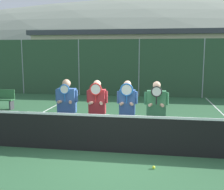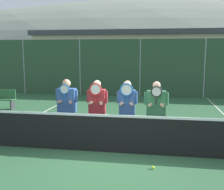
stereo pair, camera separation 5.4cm
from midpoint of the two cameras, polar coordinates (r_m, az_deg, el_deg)
The scene contains 14 objects.
ground_plane at distance 7.09m, azimuth 0.37°, elevation -11.61°, with size 120.00×120.00×0.00m, color #2D5B38.
hill_distant at distance 64.39m, azimuth 8.24°, elevation 6.50°, with size 129.46×71.92×25.17m.
clubhouse_building at distance 23.16m, azimuth 6.13°, elevation 7.72°, with size 17.33×5.50×4.08m.
fence_back at distance 15.64m, azimuth 5.41°, elevation 5.49°, with size 20.66×0.06×3.16m.
tennis_net at distance 6.94m, azimuth 0.37°, elevation -7.78°, with size 9.77×0.09×1.06m.
court_line_left_sideline at distance 10.92m, azimuth -16.36°, elevation -4.64°, with size 0.05×16.00×0.01m, color white.
player_leftmost at distance 7.71m, azimuth -9.36°, elevation -1.98°, with size 0.62×0.34×1.74m.
player_center_left at distance 7.51m, azimuth -3.24°, elevation -2.35°, with size 0.57×0.34×1.73m.
player_center_right at distance 7.38m, azimuth 2.89°, elevation -2.59°, with size 0.54×0.34×1.73m.
player_rightmost at distance 7.31m, azimuth 8.74°, elevation -2.76°, with size 0.62×0.34×1.73m.
car_far_left at distance 19.60m, azimuth -11.15°, elevation 4.18°, with size 4.69×2.05×1.89m.
car_left_of_center at distance 18.52m, azimuth 4.53°, elevation 3.89°, with size 4.11×2.05×1.76m.
car_center at distance 18.87m, azimuth 20.40°, elevation 3.48°, with size 4.43×1.90×1.78m.
tennis_ball_on_court at distance 6.23m, azimuth 8.21°, elevation -14.35°, with size 0.07×0.07×0.07m.
Camera 1 is at (0.98, -6.58, 2.47)m, focal length 45.00 mm.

